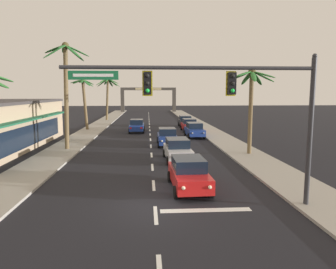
% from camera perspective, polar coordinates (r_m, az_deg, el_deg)
% --- Properties ---
extents(ground_plane, '(220.00, 220.00, 0.00)m').
position_cam_1_polar(ground_plane, '(14.48, -2.37, -12.98)').
color(ground_plane, black).
extents(sidewalk_right, '(3.20, 110.00, 0.14)m').
position_cam_1_polar(sidewalk_right, '(34.88, 9.71, -0.75)').
color(sidewalk_right, '#9E998E').
rests_on(sidewalk_right, ground).
extents(sidewalk_left, '(3.20, 110.00, 0.14)m').
position_cam_1_polar(sidewalk_left, '(34.74, -16.19, -0.98)').
color(sidewalk_left, '#9E998E').
rests_on(sidewalk_left, ground).
extents(lane_markings, '(4.28, 87.06, 0.01)m').
position_cam_1_polar(lane_markings, '(33.26, -2.42, -1.17)').
color(lane_markings, silver).
rests_on(lane_markings, ground).
extents(traffic_signal_mast, '(10.71, 0.41, 6.74)m').
position_cam_1_polar(traffic_signal_mast, '(13.56, 11.89, 6.58)').
color(traffic_signal_mast, '#2D2D33').
rests_on(traffic_signal_mast, ground).
extents(sedan_lead_at_stop_bar, '(2.07, 4.50, 1.68)m').
position_cam_1_polar(sedan_lead_at_stop_bar, '(16.70, 3.81, -7.09)').
color(sedan_lead_at_stop_bar, red).
rests_on(sedan_lead_at_stop_bar, ground).
extents(sedan_third_in_queue, '(2.07, 4.50, 1.68)m').
position_cam_1_polar(sedan_third_in_queue, '(23.51, 1.75, -2.76)').
color(sedan_third_in_queue, silver).
rests_on(sedan_third_in_queue, ground).
extents(sedan_fifth_in_queue, '(1.95, 4.45, 1.68)m').
position_cam_1_polar(sedan_fifth_in_queue, '(30.39, -0.14, -0.39)').
color(sedan_fifth_in_queue, navy).
rests_on(sedan_fifth_in_queue, ground).
extents(sedan_oncoming_far, '(1.99, 4.47, 1.68)m').
position_cam_1_polar(sedan_oncoming_far, '(40.73, -5.71, 1.63)').
color(sedan_oncoming_far, navy).
rests_on(sedan_oncoming_far, ground).
extents(sedan_parked_nearest_kerb, '(1.98, 4.46, 1.68)m').
position_cam_1_polar(sedan_parked_nearest_kerb, '(46.83, 3.15, 2.43)').
color(sedan_parked_nearest_kerb, black).
rests_on(sedan_parked_nearest_kerb, ground).
extents(sedan_parked_mid_kerb, '(2.05, 4.49, 1.68)m').
position_cam_1_polar(sedan_parked_mid_kerb, '(36.07, 4.83, 0.86)').
color(sedan_parked_mid_kerb, navy).
rests_on(sedan_parked_mid_kerb, ground).
extents(sedan_parked_far_kerb, '(2.00, 4.47, 1.68)m').
position_cam_1_polar(sedan_parked_far_kerb, '(41.32, 3.89, 1.73)').
color(sedan_parked_far_kerb, red).
rests_on(sedan_parked_far_kerb, ground).
extents(palm_left_second, '(4.10, 4.28, 9.40)m').
position_cam_1_polar(palm_left_second, '(28.91, -18.11, 10.04)').
color(palm_left_second, brown).
rests_on(palm_left_second, ground).
extents(palm_left_third, '(3.11, 3.25, 7.08)m').
position_cam_1_polar(palm_left_third, '(43.71, -15.11, 7.34)').
color(palm_left_third, brown).
rests_on(palm_left_third, ground).
extents(palm_left_farthest, '(4.31, 4.80, 7.85)m').
position_cam_1_polar(palm_left_farthest, '(58.16, -10.95, 8.05)').
color(palm_left_farthest, brown).
rests_on(palm_left_farthest, ground).
extents(palm_right_second, '(3.73, 3.56, 7.04)m').
position_cam_1_polar(palm_right_second, '(26.13, 14.89, 7.63)').
color(palm_right_second, brown).
rests_on(palm_right_second, ground).
extents(town_gateway_arch, '(14.42, 0.90, 6.42)m').
position_cam_1_polar(town_gateway_arch, '(82.50, -3.60, 6.98)').
color(town_gateway_arch, '#423D38').
rests_on(town_gateway_arch, ground).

